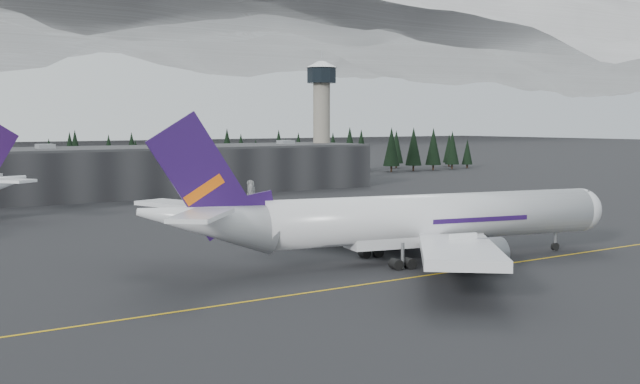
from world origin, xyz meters
TOP-DOWN VIEW (x-y plane):
  - ground at (0.00, 0.00)m, footprint 1400.00×1400.00m
  - taxiline at (0.00, -2.00)m, footprint 400.00×0.40m
  - terminal at (0.00, 125.00)m, footprint 160.00×30.00m
  - control_tower at (75.00, 128.00)m, footprint 10.00×10.00m
  - treeline at (0.00, 162.00)m, footprint 360.00×20.00m
  - jet_main at (4.07, 7.60)m, footprint 69.01×63.02m
  - gse_vehicle_b at (33.13, 98.36)m, footprint 4.94×3.11m

SIDE VIEW (x-z plane):
  - ground at x=0.00m, z-range 0.00..0.00m
  - taxiline at x=0.00m, z-range 0.00..0.02m
  - gse_vehicle_b at x=33.13m, z-range 0.00..1.57m
  - jet_main at x=4.07m, z-range -4.49..16.09m
  - terminal at x=0.00m, z-range 0.00..12.60m
  - treeline at x=0.00m, z-range 0.00..15.00m
  - control_tower at x=75.00m, z-range 4.56..42.26m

